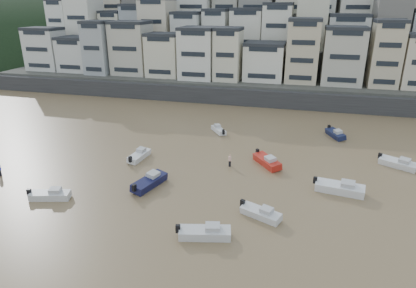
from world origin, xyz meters
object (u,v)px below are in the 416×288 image
(boat_e, at_px, (267,160))
(boat_a, at_px, (205,231))
(boat_f, at_px, (139,155))
(boat_g, at_px, (398,162))
(boat_c, at_px, (149,181))
(boat_h, at_px, (219,129))
(boat_b, at_px, (261,212))
(boat_i, at_px, (335,133))
(person_pink, at_px, (230,160))
(boat_d, at_px, (340,186))
(boat_j, at_px, (50,194))

(boat_e, bearing_deg, boat_a, -49.49)
(boat_f, xyz_separation_m, boat_g, (34.92, 6.27, 0.04))
(boat_f, bearing_deg, boat_c, -142.05)
(boat_c, height_order, boat_h, boat_c)
(boat_b, xyz_separation_m, boat_i, (8.82, 27.54, 0.03))
(boat_c, xyz_separation_m, boat_e, (13.04, 9.87, -0.02))
(boat_c, bearing_deg, boat_g, -50.22)
(boat_e, relative_size, boat_h, 1.28)
(boat_i, height_order, person_pink, person_pink)
(boat_b, relative_size, boat_g, 0.92)
(boat_e, bearing_deg, boat_i, 108.05)
(boat_b, distance_m, boat_d, 11.26)
(boat_h, bearing_deg, boat_d, -168.55)
(boat_d, height_order, boat_e, boat_d)
(boat_h, bearing_deg, boat_a, 155.13)
(boat_e, bearing_deg, boat_j, -93.18)
(boat_b, xyz_separation_m, boat_h, (-10.32, 24.94, -0.06))
(person_pink, bearing_deg, boat_c, -135.06)
(boat_f, height_order, boat_i, boat_i)
(boat_e, height_order, person_pink, person_pink)
(boat_b, relative_size, boat_j, 0.98)
(boat_e, xyz_separation_m, boat_h, (-9.48, 11.56, -0.16))
(boat_f, xyz_separation_m, boat_j, (-4.92, -13.09, -0.01))
(boat_a, xyz_separation_m, boat_e, (3.83, 18.22, 0.02))
(boat_h, bearing_deg, boat_c, 134.96)
(boat_f, relative_size, boat_j, 1.01)
(boat_j, bearing_deg, boat_h, 48.95)
(boat_a, bearing_deg, boat_c, 124.55)
(boat_a, xyz_separation_m, boat_i, (13.49, 32.37, -0.05))
(boat_f, distance_m, boat_i, 32.08)
(boat_g, xyz_separation_m, boat_j, (-39.84, -19.36, -0.04))
(boat_b, bearing_deg, boat_d, 66.79)
(boat_g, relative_size, boat_j, 1.06)
(boat_g, height_order, boat_i, boat_g)
(boat_b, distance_m, boat_e, 13.41)
(boat_d, bearing_deg, boat_g, 57.97)
(boat_f, distance_m, person_pink, 12.97)
(boat_j, bearing_deg, boat_b, -9.79)
(boat_e, bearing_deg, person_pink, -108.46)
(boat_h, bearing_deg, boat_b, 166.86)
(boat_b, bearing_deg, boat_f, 173.36)
(boat_f, bearing_deg, boat_h, -25.23)
(boat_e, height_order, boat_i, boat_e)
(boat_a, relative_size, boat_j, 1.10)
(boat_b, height_order, boat_e, boat_e)
(boat_b, bearing_deg, boat_g, 70.21)
(boat_f, bearing_deg, boat_j, 164.73)
(boat_d, distance_m, boat_i, 19.86)
(boat_a, relative_size, boat_e, 0.97)
(boat_j, bearing_deg, boat_d, 2.17)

